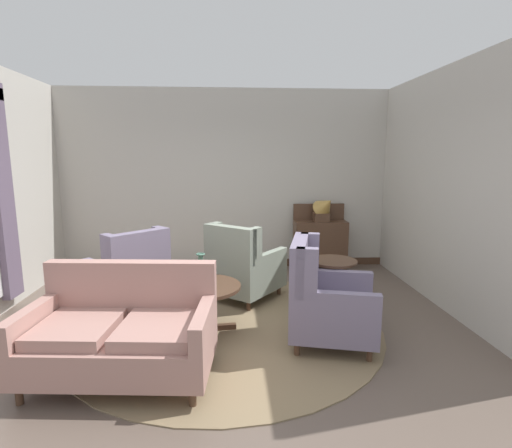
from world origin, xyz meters
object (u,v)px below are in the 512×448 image
object	(u,v)px
sideboard	(320,241)
gramophone	(325,207)
settee	(122,333)
armchair_back_corner	(325,301)
armchair_foreground_right	(131,276)
porcelain_vase	(201,271)
side_table	(333,283)
armchair_near_sideboard	(243,268)
coffee_table	(202,294)

from	to	relation	value
sideboard	gramophone	distance (m)	0.60
settee	gramophone	xyz separation A→B (m)	(2.50, 3.07, 0.67)
settee	sideboard	world-z (taller)	sideboard
sideboard	armchair_back_corner	bearing A→B (deg)	-101.88
armchair_foreground_right	porcelain_vase	bearing A→B (deg)	101.96
settee	armchair_foreground_right	world-z (taller)	armchair_foreground_right
armchair_foreground_right	gramophone	xyz separation A→B (m)	(2.79, 1.55, 0.63)
side_table	armchair_foreground_right	bearing A→B (deg)	170.47
armchair_near_sideboard	settee	bearing A→B (deg)	96.97
coffee_table	armchair_back_corner	bearing A→B (deg)	-14.83
armchair_back_corner	sideboard	world-z (taller)	sideboard
side_table	sideboard	world-z (taller)	sideboard
porcelain_vase	armchair_back_corner	bearing A→B (deg)	-16.10
settee	armchair_near_sideboard	xyz separation A→B (m)	(1.10, 1.78, 0.04)
settee	armchair_near_sideboard	size ratio (longest dim) A/B	1.43
porcelain_vase	coffee_table	bearing A→B (deg)	-68.81
coffee_table	armchair_back_corner	xyz separation A→B (m)	(1.26, -0.33, 0.02)
sideboard	gramophone	xyz separation A→B (m)	(0.05, -0.09, 0.59)
porcelain_vase	side_table	bearing A→B (deg)	9.12
sideboard	armchair_near_sideboard	bearing A→B (deg)	-134.36
side_table	gramophone	distance (m)	2.09
sideboard	gramophone	world-z (taller)	gramophone
settee	coffee_table	bearing A→B (deg)	58.05
porcelain_vase	armchair_near_sideboard	distance (m)	1.06
coffee_table	armchair_foreground_right	distance (m)	1.15
side_table	gramophone	world-z (taller)	gramophone
armchair_back_corner	gramophone	size ratio (longest dim) A/B	2.07
porcelain_vase	side_table	world-z (taller)	porcelain_vase
coffee_table	armchair_back_corner	size ratio (longest dim) A/B	0.77
porcelain_vase	armchair_foreground_right	size ratio (longest dim) A/B	0.31
armchair_foreground_right	armchair_back_corner	bearing A→B (deg)	112.42
porcelain_vase	gramophone	xyz separation A→B (m)	(1.88, 2.20, 0.39)
settee	armchair_back_corner	bearing A→B (deg)	20.06
porcelain_vase	gramophone	size ratio (longest dim) A/B	0.66
side_table	gramophone	size ratio (longest dim) A/B	1.36
settee	armchair_foreground_right	xyz separation A→B (m)	(-0.30, 1.52, 0.04)
armchair_foreground_right	gramophone	world-z (taller)	gramophone
armchair_foreground_right	gramophone	distance (m)	3.26
side_table	sideboard	bearing A→B (deg)	81.23
coffee_table	porcelain_vase	distance (m)	0.26
coffee_table	settee	bearing A→B (deg)	-127.07
settee	side_table	bearing A→B (deg)	32.70
porcelain_vase	armchair_back_corner	distance (m)	1.34
armchair_foreground_right	gramophone	bearing A→B (deg)	166.33
side_table	coffee_table	bearing A→B (deg)	-169.55
coffee_table	side_table	distance (m)	1.53
armchair_foreground_right	side_table	distance (m)	2.47
sideboard	gramophone	size ratio (longest dim) A/B	2.11
settee	armchair_near_sideboard	distance (m)	2.10
porcelain_vase	armchair_near_sideboard	world-z (taller)	armchair_near_sideboard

